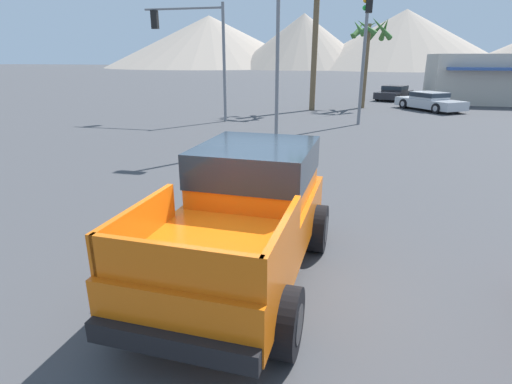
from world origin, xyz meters
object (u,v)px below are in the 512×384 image
object	(u,v)px
orange_pickup_truck	(247,207)
parked_car_dark	(394,92)
parked_car_silver	(430,101)
palm_tree_tall	(370,41)
traffic_light_main	(366,33)
traffic_light_crosswalk	(194,40)
palm_tree_short	(315,4)
street_lamp_post	(278,13)

from	to	relation	value
orange_pickup_truck	parked_car_dark	distance (m)	29.91
parked_car_dark	parked_car_silver	size ratio (longest dim) A/B	1.01
palm_tree_tall	parked_car_dark	bearing A→B (deg)	68.96
orange_pickup_truck	traffic_light_main	xyz separation A→B (m)	(1.77, 14.20, 3.23)
parked_car_silver	palm_tree_tall	world-z (taller)	palm_tree_tall
traffic_light_main	traffic_light_crosswalk	xyz separation A→B (m)	(-8.67, 1.07, -0.16)
orange_pickup_truck	parked_car_silver	world-z (taller)	orange_pickup_truck
orange_pickup_truck	palm_tree_tall	xyz separation A→B (m)	(2.17, 23.19, 3.24)
parked_car_dark	palm_tree_tall	distance (m)	7.79
parked_car_dark	parked_car_silver	distance (m)	6.81
parked_car_dark	traffic_light_main	bearing A→B (deg)	102.61
traffic_light_crosswalk	palm_tree_tall	distance (m)	12.04
orange_pickup_truck	palm_tree_short	distance (m)	21.88
parked_car_dark	parked_car_silver	xyz separation A→B (m)	(1.69, -6.60, 0.02)
parked_car_dark	palm_tree_short	bearing A→B (deg)	77.96
orange_pickup_truck	traffic_light_crosswalk	xyz separation A→B (m)	(-6.90, 15.27, 3.07)
parked_car_silver	palm_tree_tall	size ratio (longest dim) A/B	0.82
street_lamp_post	traffic_light_main	bearing A→B (deg)	54.02
parked_car_silver	palm_tree_tall	distance (m)	5.59
orange_pickup_truck	traffic_light_main	distance (m)	14.67
traffic_light_main	parked_car_dark	bearing A→B (deg)	169.53
orange_pickup_truck	traffic_light_crosswalk	distance (m)	17.03
parked_car_dark	street_lamp_post	bearing A→B (deg)	96.12
parked_car_silver	street_lamp_post	world-z (taller)	street_lamp_post
traffic_light_main	palm_tree_short	distance (m)	7.90
orange_pickup_truck	parked_car_dark	size ratio (longest dim) A/B	1.01
parked_car_silver	traffic_light_main	bearing A→B (deg)	25.94
parked_car_dark	street_lamp_post	distance (m)	21.07
palm_tree_tall	parked_car_silver	bearing A→B (deg)	-3.22
parked_car_silver	palm_tree_short	world-z (taller)	palm_tree_short
orange_pickup_truck	palm_tree_short	xyz separation A→B (m)	(-1.26, 21.20, 5.26)
traffic_light_crosswalk	parked_car_dark	bearing A→B (deg)	-128.86
street_lamp_post	traffic_light_crosswalk	bearing A→B (deg)	135.21
parked_car_silver	parked_car_dark	bearing A→B (deg)	-112.41
street_lamp_post	palm_tree_short	bearing A→B (deg)	89.25
street_lamp_post	palm_tree_tall	distance (m)	13.85
parked_car_silver	traffic_light_main	size ratio (longest dim) A/B	0.77
street_lamp_post	parked_car_silver	bearing A→B (deg)	59.61
parked_car_dark	traffic_light_crosswalk	world-z (taller)	traffic_light_crosswalk
orange_pickup_truck	parked_car_silver	size ratio (longest dim) A/B	1.01
street_lamp_post	palm_tree_short	world-z (taller)	palm_tree_short
parked_car_dark	palm_tree_short	xyz separation A→B (m)	(-5.87, -8.34, 5.80)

